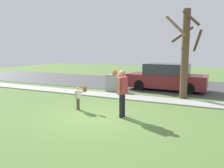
{
  "coord_description": "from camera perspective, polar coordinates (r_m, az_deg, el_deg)",
  "views": [
    {
      "loc": [
        3.96,
        -7.22,
        2.45
      ],
      "look_at": [
        -0.25,
        1.55,
        1.0
      ],
      "focal_mm": 36.25,
      "sensor_mm": 36.0,
      "label": 1
    }
  ],
  "objects": [
    {
      "name": "person_child",
      "position": [
        9.44,
        -8.08,
        -2.56
      ],
      "size": [
        0.46,
        0.37,
        1.01
      ],
      "rotation": [
        0.0,
        0.0,
        6.2
      ],
      "color": "brown",
      "rests_on": "ground"
    },
    {
      "name": "parked_suv_maroon",
      "position": [
        14.35,
        13.6,
        1.6
      ],
      "size": [
        4.7,
        1.9,
        1.63
      ],
      "color": "maroon",
      "rests_on": "road_surface"
    },
    {
      "name": "street_tree_near",
      "position": [
        11.98,
        17.97,
        7.8
      ],
      "size": [
        1.84,
        1.88,
        4.47
      ],
      "color": "brown",
      "rests_on": "ground"
    },
    {
      "name": "ground_plane",
      "position": [
        11.68,
        5.26,
        -3.66
      ],
      "size": [
        48.0,
        48.0,
        0.0
      ],
      "primitive_type": "plane",
      "color": "#567538"
    },
    {
      "name": "person_adult",
      "position": [
        8.28,
        2.41,
        -1.12
      ],
      "size": [
        0.69,
        0.69,
        1.75
      ],
      "rotation": [
        0.0,
        0.0,
        3.06
      ],
      "color": "black",
      "rests_on": "ground"
    },
    {
      "name": "utility_cabinet",
      "position": [
        13.59,
        0.32,
        0.27
      ],
      "size": [
        0.77,
        0.58,
        1.02
      ],
      "primitive_type": "cube",
      "color": "gray",
      "rests_on": "ground"
    },
    {
      "name": "baseball",
      "position": [
        8.8,
        -4.76,
        -7.47
      ],
      "size": [
        0.07,
        0.07,
        0.07
      ],
      "primitive_type": "sphere",
      "color": "white",
      "rests_on": "ground"
    },
    {
      "name": "sidewalk_strip",
      "position": [
        11.77,
        5.43,
        -3.43
      ],
      "size": [
        36.0,
        1.2,
        0.06
      ],
      "primitive_type": "cube",
      "color": "#A3A39E",
      "rests_on": "ground"
    },
    {
      "name": "road_surface",
      "position": [
        16.49,
        11.46,
        -0.2
      ],
      "size": [
        36.0,
        6.8,
        0.02
      ],
      "primitive_type": "cube",
      "color": "#424244",
      "rests_on": "ground"
    }
  ]
}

